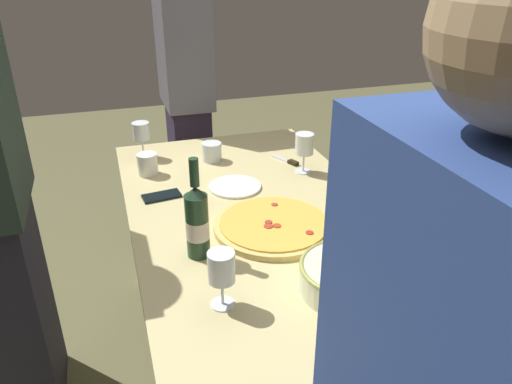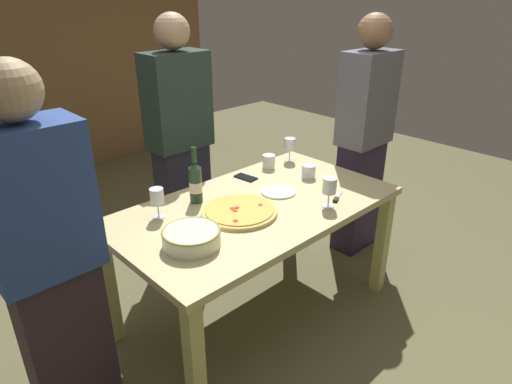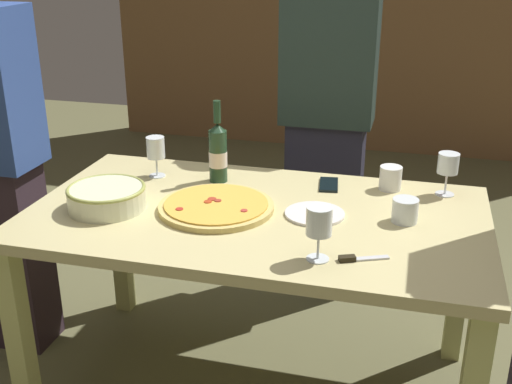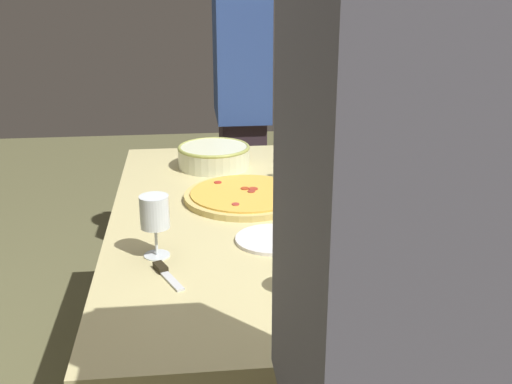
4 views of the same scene
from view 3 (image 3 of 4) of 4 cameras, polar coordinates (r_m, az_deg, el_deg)
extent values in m
cube|color=#C9BC80|center=(2.24, 0.00, -2.25)|extent=(1.60, 0.90, 0.04)
cube|color=#C0C171|center=(2.40, -20.48, -12.22)|extent=(0.07, 0.07, 0.71)
cube|color=#C0C171|center=(2.98, -12.05, -4.28)|extent=(0.07, 0.07, 0.71)
cube|color=#C0C171|center=(2.71, 17.81, -7.71)|extent=(0.07, 0.07, 0.71)
cylinder|color=#D3B866|center=(2.25, -3.59, -1.36)|extent=(0.41, 0.41, 0.02)
cylinder|color=gold|center=(2.24, -3.60, -1.05)|extent=(0.37, 0.37, 0.01)
cylinder|color=#AD3723|center=(2.27, -3.97, -0.64)|extent=(0.03, 0.03, 0.00)
cylinder|color=#9E3626|center=(2.25, -3.45, -0.79)|extent=(0.03, 0.03, 0.00)
cylinder|color=#AE392F|center=(2.17, -1.08, -1.69)|extent=(0.02, 0.02, 0.00)
cylinder|color=#B33C1B|center=(2.25, -4.35, -0.88)|extent=(0.03, 0.03, 0.00)
cylinder|color=#B12D21|center=(2.20, -6.89, -1.53)|extent=(0.03, 0.03, 0.00)
cylinder|color=beige|center=(2.30, -13.25, -0.52)|extent=(0.27, 0.27, 0.08)
torus|color=#9FA650|center=(2.29, -13.33, 0.31)|extent=(0.28, 0.28, 0.01)
cylinder|color=#203D26|center=(2.48, -3.43, 3.23)|extent=(0.07, 0.07, 0.21)
cone|color=#203D26|center=(2.45, -3.49, 5.79)|extent=(0.07, 0.07, 0.03)
cylinder|color=#203D26|center=(2.43, -3.52, 7.21)|extent=(0.03, 0.03, 0.09)
cylinder|color=silver|center=(2.48, -3.42, 3.00)|extent=(0.07, 0.07, 0.06)
cylinder|color=white|center=(2.59, -8.85, 1.46)|extent=(0.07, 0.07, 0.00)
cylinder|color=white|center=(2.58, -8.90, 2.28)|extent=(0.01, 0.01, 0.07)
cylinder|color=white|center=(2.55, -9.01, 3.97)|extent=(0.07, 0.07, 0.09)
cylinder|color=maroon|center=(2.56, -8.98, 3.49)|extent=(0.06, 0.06, 0.04)
cylinder|color=white|center=(2.48, 16.57, -0.18)|extent=(0.07, 0.07, 0.00)
cylinder|color=white|center=(2.46, 16.68, 0.76)|extent=(0.01, 0.01, 0.08)
cylinder|color=white|center=(2.44, 16.88, 2.49)|extent=(0.08, 0.08, 0.08)
cylinder|color=maroon|center=(2.45, 16.82, 1.94)|extent=(0.07, 0.07, 0.03)
cylinder|color=white|center=(1.92, 5.56, -5.98)|extent=(0.07, 0.07, 0.00)
cylinder|color=white|center=(1.90, 5.60, -4.87)|extent=(0.01, 0.01, 0.08)
cylinder|color=white|center=(1.86, 5.70, -2.59)|extent=(0.08, 0.08, 0.09)
cylinder|color=maroon|center=(1.88, 5.66, -3.50)|extent=(0.07, 0.07, 0.02)
cylinder|color=white|center=(2.46, 11.99, 1.23)|extent=(0.08, 0.08, 0.09)
cylinder|color=white|center=(2.19, 13.23, -1.62)|extent=(0.09, 0.09, 0.08)
cylinder|color=white|center=(2.21, 5.29, -1.97)|extent=(0.21, 0.21, 0.01)
cube|color=black|center=(2.47, 6.55, 0.66)|extent=(0.09, 0.15, 0.01)
cube|color=silver|center=(1.94, 10.26, -5.88)|extent=(0.11, 0.06, 0.01)
cube|color=black|center=(1.92, 8.19, -5.94)|extent=(0.06, 0.04, 0.02)
cube|color=#242333|center=(3.13, 6.07, -1.20)|extent=(0.36, 0.20, 0.85)
cube|color=#24332D|center=(2.92, 6.65, 12.29)|extent=(0.42, 0.24, 0.64)
cube|color=#33252D|center=(2.88, -21.55, -5.26)|extent=(0.34, 0.20, 0.81)
camera|label=1|loc=(3.18, -26.44, 19.20)|focal=34.72mm
camera|label=2|loc=(2.10, -68.90, 14.34)|focal=31.25mm
camera|label=4|loc=(2.21, 52.08, 9.38)|focal=44.73mm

